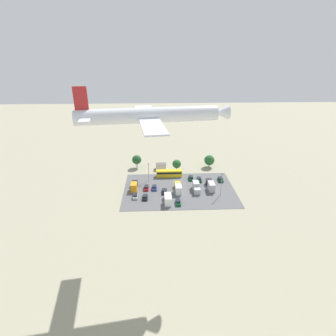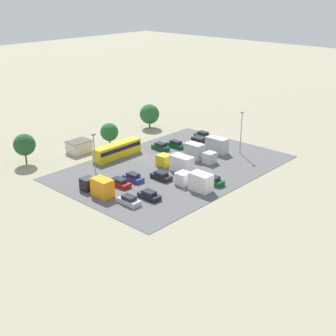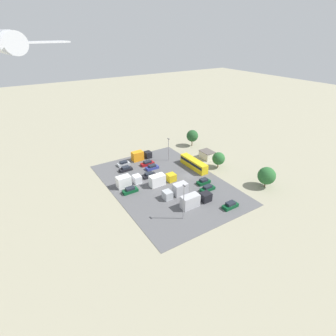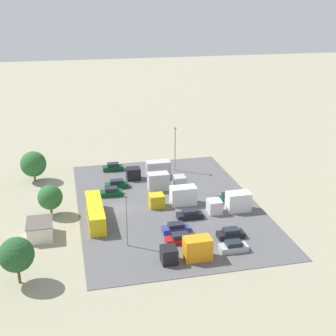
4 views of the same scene
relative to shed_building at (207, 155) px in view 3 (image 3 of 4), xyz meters
The scene contains 23 objects.
ground_plane 15.20m from the shed_building, 118.67° to the left, with size 400.00×400.00×0.00m, color gray.
parking_lot_surface 23.07m from the shed_building, 108.39° to the left, with size 46.18×31.52×0.08m.
shed_building is the anchor object (origin of this frame).
bus 9.48m from the shed_building, 112.40° to the left, with size 11.77×2.60×3.03m.
parked_car_0 21.74m from the shed_building, 72.54° to the left, with size 1.86×4.58×1.47m.
parked_car_1 29.48m from the shed_building, 76.82° to the left, with size 1.91×4.22×1.46m.
parked_car_2 18.27m from the shed_building, 136.90° to the left, with size 1.91×4.04×1.61m.
parked_car_3 30.06m from the shed_building, 151.50° to the left, with size 1.83×4.32×1.65m.
parked_car_4 21.08m from the shed_building, 81.47° to the left, with size 1.89×4.29×1.49m.
parked_car_5 33.58m from the shed_building, 100.20° to the left, with size 1.82×4.37×1.62m.
parked_car_6 24.30m from the shed_building, 92.47° to the left, with size 1.93×4.34×1.50m.
parked_car_7 21.91m from the shed_building, 140.44° to the left, with size 1.72×4.51×1.57m.
parked_car_8 29.66m from the shed_building, 69.02° to the left, with size 1.92×4.14×1.50m.
parked_truck_0 32.10m from the shed_building, 93.71° to the left, with size 2.54×7.46×3.31m.
parked_truck_1 29.73m from the shed_building, 133.72° to the left, with size 2.42×8.98×3.41m.
parked_truck_2 23.75m from the shed_building, 60.81° to the left, with size 2.41×7.18×3.28m.
parked_truck_3 24.19m from the shed_building, 106.08° to the left, with size 2.45×8.45×3.29m.
parked_truck_4 26.90m from the shed_building, 121.94° to the left, with size 2.50×7.31×3.32m.
tree_near_shed 12.54m from the shed_building, 11.08° to the right, with size 4.57×4.57×6.49m.
tree_apron_mid 24.38m from the shed_building, behind, with size 5.11×5.11×6.18m.
tree_apron_far 8.02m from the shed_building, 167.86° to the left, with size 4.20×4.20×5.39m.
light_pole_lot_centre 36.14m from the shed_building, 130.82° to the left, with size 0.90×0.28×9.42m.
light_pole_lot_edge 14.35m from the shed_building, 65.84° to the left, with size 0.90×0.28×8.19m.
Camera 3 is at (-57.08, 44.31, 40.59)m, focal length 28.00 mm.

